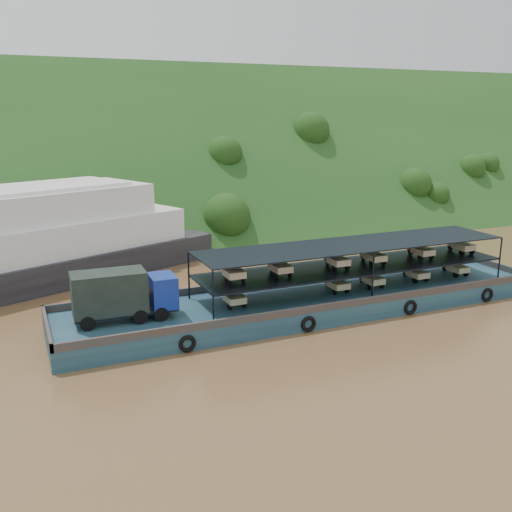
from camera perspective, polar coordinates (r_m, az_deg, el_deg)
name	(u,v)px	position (r m, az deg, el deg)	size (l,w,h in m)	color
ground	(298,305)	(41.76, 4.18, -4.92)	(160.00, 160.00, 0.00)	brown
hillside	(168,222)	(74.51, -8.78, 3.42)	(140.00, 28.00, 28.00)	#173A15
cargo_barge	(299,298)	(39.92, 4.33, -4.17)	(35.00, 7.18, 4.54)	#15304C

